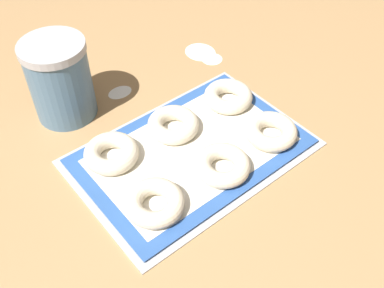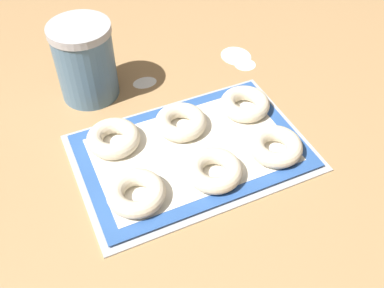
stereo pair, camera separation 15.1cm
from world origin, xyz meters
The scene contains 13 objects.
ground_plane centered at (0.00, 0.00, 0.00)m, with size 2.80×2.80×0.00m, color #A87F51.
baking_tray centered at (-0.02, 0.01, 0.00)m, with size 0.44×0.30×0.01m.
baking_mat centered at (-0.02, 0.01, 0.01)m, with size 0.42×0.27×0.00m.
bagel_front_left centered at (-0.15, -0.06, 0.03)m, with size 0.10×0.10×0.03m.
bagel_front_center centered at (-0.01, -0.07, 0.03)m, with size 0.10×0.10×0.03m.
bagel_front_right centered at (0.12, -0.06, 0.03)m, with size 0.10×0.10×0.03m.
bagel_back_left centered at (-0.15, 0.08, 0.03)m, with size 0.10×0.10×0.03m.
bagel_back_center centered at (-0.01, 0.07, 0.03)m, with size 0.10×0.10×0.03m.
bagel_back_right centered at (0.13, 0.07, 0.03)m, with size 0.10×0.10×0.03m.
flour_canister centered at (-0.15, 0.27, 0.08)m, with size 0.13×0.13×0.17m.
flour_patch_near centered at (0.21, 0.22, 0.00)m, with size 0.05×0.05×0.00m.
flour_patch_far centered at (-0.03, 0.25, 0.00)m, with size 0.06×0.04×0.00m.
flour_patch_side centered at (0.21, 0.26, 0.00)m, with size 0.07×0.08×0.00m.
Camera 2 is at (-0.26, -0.53, 0.63)m, focal length 42.00 mm.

